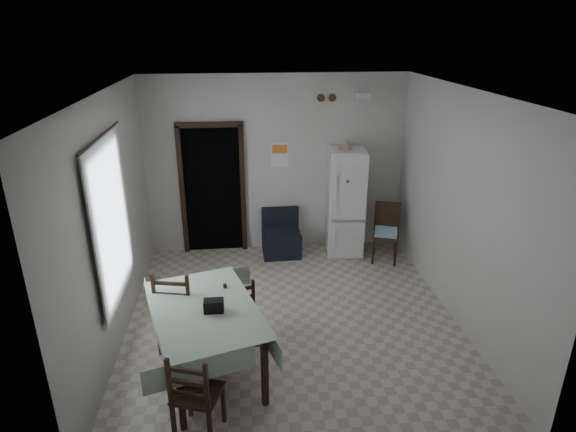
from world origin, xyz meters
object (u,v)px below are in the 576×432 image
(dining_chair_far_right, at_px, (238,308))
(navy_seat, at_px, (281,233))
(dining_table, at_px, (207,341))
(fridge, at_px, (345,202))
(corner_chair, at_px, (386,234))
(dining_chair_far_left, at_px, (179,307))
(dining_chair_near_head, at_px, (197,392))

(dining_chair_far_right, bearing_deg, navy_seat, -117.52)
(dining_table, bearing_deg, fridge, 37.16)
(navy_seat, height_order, dining_table, dining_table)
(corner_chair, bearing_deg, dining_chair_far_left, -128.80)
(navy_seat, relative_size, dining_table, 0.47)
(dining_chair_far_left, xyz_separation_m, dining_chair_near_head, (0.30, -1.36, -0.06))
(dining_chair_far_right, distance_m, dining_chair_near_head, 1.47)
(corner_chair, relative_size, dining_table, 0.59)
(dining_chair_far_left, relative_size, dining_chair_far_right, 1.22)
(dining_chair_near_head, bearing_deg, fridge, -101.44)
(dining_chair_far_left, relative_size, dining_chair_near_head, 1.13)
(dining_chair_far_right, bearing_deg, dining_table, 50.33)
(corner_chair, bearing_deg, dining_chair_near_head, -111.12)
(navy_seat, bearing_deg, dining_chair_far_left, -121.72)
(navy_seat, relative_size, dining_chair_far_right, 0.85)
(dining_table, bearing_deg, dining_chair_near_head, -109.00)
(fridge, xyz_separation_m, dining_table, (-2.12, -2.87, -0.47))
(corner_chair, distance_m, dining_chair_far_right, 3.03)
(navy_seat, xyz_separation_m, dining_table, (-1.07, -2.87, 0.04))
(dining_table, distance_m, dining_chair_far_left, 0.63)
(navy_seat, height_order, corner_chair, corner_chair)
(navy_seat, xyz_separation_m, dining_chair_near_head, (-1.11, -3.71, 0.10))
(fridge, distance_m, dining_chair_far_right, 2.93)
(dining_table, distance_m, dining_chair_far_right, 0.68)
(navy_seat, bearing_deg, dining_table, -111.22)
(fridge, height_order, corner_chair, fridge)
(corner_chair, height_order, dining_chair_far_left, dining_chair_far_left)
(corner_chair, height_order, dining_chair_near_head, dining_chair_near_head)
(dining_chair_far_right, bearing_deg, corner_chair, -151.28)
(navy_seat, xyz_separation_m, dining_chair_far_left, (-1.41, -2.35, 0.16))
(corner_chair, distance_m, dining_table, 3.67)
(dining_chair_far_right, relative_size, dining_chair_near_head, 0.92)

